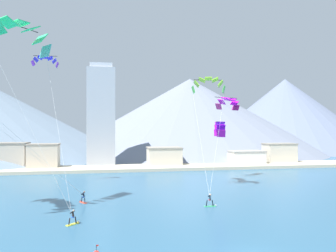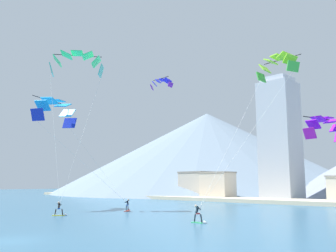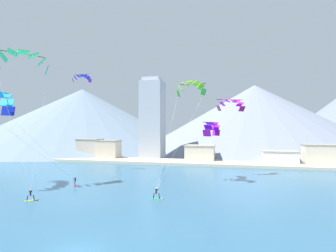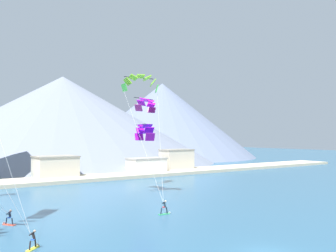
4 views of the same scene
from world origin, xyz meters
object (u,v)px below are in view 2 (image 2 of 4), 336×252
parafoil_kite_near_trail (77,61)px  parafoil_kite_distant_high_outer (162,82)px  kitesurfer_mid_center (128,208)px  parafoil_kite_near_lead (277,65)px  kitesurfer_near_trail (61,212)px  kitesurfer_near_lead (199,217)px  parafoil_kite_distant_low_drift (325,126)px  parafoil_kite_mid_center (56,109)px

parafoil_kite_near_trail → parafoil_kite_distant_high_outer: parafoil_kite_near_trail is taller
kitesurfer_mid_center → parafoil_kite_near_lead: bearing=16.0°
kitesurfer_near_trail → kitesurfer_mid_center: (0.04, 9.94, -0.02)m
kitesurfer_near_lead → parafoil_kite_distant_low_drift: size_ratio=0.28×
parafoil_kite_mid_center → parafoil_kite_distant_high_outer: size_ratio=3.29×
kitesurfer_near_lead → parafoil_kite_near_lead: (2.97, 10.78, 16.60)m
kitesurfer_near_lead → kitesurfer_near_trail: bearing=-164.0°
parafoil_kite_distant_high_outer → parafoil_kite_distant_low_drift: bearing=-7.1°
parafoil_kite_near_trail → parafoil_kite_distant_low_drift: bearing=25.7°
kitesurfer_near_trail → parafoil_kite_near_lead: (19.48, 15.53, 16.69)m
parafoil_kite_distant_high_outer → kitesurfer_near_trail: bearing=-72.9°
kitesurfer_near_lead → parafoil_kite_mid_center: bearing=-180.0°
kitesurfer_mid_center → parafoil_kite_mid_center: (-10.70, -5.22, 14.10)m
kitesurfer_near_lead → kitesurfer_near_trail: kitesurfer_near_lead is taller
parafoil_kite_near_lead → parafoil_kite_distant_low_drift: size_ratio=2.65×
kitesurfer_near_lead → parafoil_kite_near_trail: bearing=177.9°
kitesurfer_near_lead → parafoil_kite_distant_high_outer: parafoil_kite_distant_high_outer is taller
kitesurfer_near_trail → parafoil_kite_near_lead: size_ratio=0.10×
kitesurfer_near_trail → parafoil_kite_mid_center: 18.28m
kitesurfer_near_trail → parafoil_kite_near_trail: parafoil_kite_near_trail is taller
parafoil_kite_distant_low_drift → parafoil_kite_near_lead: bearing=-128.0°
kitesurfer_near_trail → parafoil_kite_mid_center: (-10.66, 4.72, 14.08)m
parafoil_kite_mid_center → parafoil_kite_distant_low_drift: 37.05m
parafoil_kite_near_trail → parafoil_kite_mid_center: bearing=-167.2°
parafoil_kite_near_trail → parafoil_kite_distant_low_drift: 34.74m
parafoil_kite_mid_center → parafoil_kite_distant_low_drift: parafoil_kite_mid_center is taller
parafoil_kite_mid_center → parafoil_kite_distant_low_drift: (33.53, 15.15, -4.34)m
kitesurfer_mid_center → parafoil_kite_distant_high_outer: size_ratio=0.37×
parafoil_kite_near_lead → parafoil_kite_distant_high_outer: parafoil_kite_distant_high_outer is taller
kitesurfer_near_lead → parafoil_kite_mid_center: size_ratio=0.12×
parafoil_kite_near_trail → parafoil_kite_distant_low_drift: size_ratio=3.35×
kitesurfer_mid_center → parafoil_kite_near_trail: parafoil_kite_near_trail is taller
kitesurfer_near_lead → kitesurfer_mid_center: 17.27m
parafoil_kite_mid_center → parafoil_kite_distant_low_drift: bearing=24.3°
parafoil_kite_near_lead → parafoil_kite_distant_low_drift: 8.87m
parafoil_kite_near_lead → parafoil_kite_mid_center: (-30.13, -10.81, -2.61)m
kitesurfer_near_trail → kitesurfer_near_lead: bearing=16.0°
kitesurfer_near_lead → parafoil_kite_near_lead: 20.02m
parafoil_kite_distant_high_outer → parafoil_kite_near_trail: bearing=-88.5°
kitesurfer_near_lead → kitesurfer_near_trail: size_ratio=1.06×
kitesurfer_near_lead → parafoil_kite_near_lead: parafoil_kite_near_lead is taller
parafoil_kite_near_trail → parafoil_kite_distant_high_outer: 18.06m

